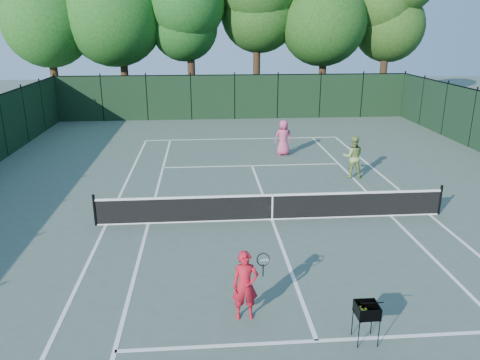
{
  "coord_description": "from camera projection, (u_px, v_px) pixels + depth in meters",
  "views": [
    {
      "loc": [
        -2.24,
        -14.38,
        6.19
      ],
      "look_at": [
        -1.0,
        1.0,
        1.1
      ],
      "focal_mm": 35.0,
      "sensor_mm": 36.0,
      "label": 1
    }
  ],
  "objects": [
    {
      "name": "player_green",
      "position": [
        353.0,
        157.0,
        19.86
      ],
      "size": [
        0.95,
        0.78,
        1.82
      ],
      "rotation": [
        0.0,
        0.0,
        3.03
      ],
      "color": "#84A251",
      "rests_on": "ground"
    },
    {
      "name": "center_service_line",
      "position": [
        272.0,
        219.0,
        15.72
      ],
      "size": [
        0.1,
        12.8,
        0.01
      ],
      "primitive_type": "cube",
      "color": "white",
      "rests_on": "ground"
    },
    {
      "name": "service_line_near",
      "position": [
        317.0,
        341.0,
        9.66
      ],
      "size": [
        8.23,
        0.1,
        0.01
      ],
      "primitive_type": "cube",
      "color": "white",
      "rests_on": "ground"
    },
    {
      "name": "tennis_net",
      "position": [
        272.0,
        206.0,
        15.57
      ],
      "size": [
        11.69,
        0.09,
        1.06
      ],
      "color": "black",
      "rests_on": "ground"
    },
    {
      "name": "ground",
      "position": [
        272.0,
        220.0,
        15.72
      ],
      "size": [
        90.0,
        90.0,
        0.0
      ],
      "primitive_type": "plane",
      "color": "#48584C",
      "rests_on": "ground"
    },
    {
      "name": "sideline_doubles_right",
      "position": [
        429.0,
        214.0,
        16.14
      ],
      "size": [
        0.1,
        23.77,
        0.01
      ],
      "primitive_type": "cube",
      "color": "white",
      "rests_on": "ground"
    },
    {
      "name": "player_pink",
      "position": [
        283.0,
        138.0,
        23.34
      ],
      "size": [
        0.89,
        0.6,
        1.78
      ],
      "rotation": [
        0.0,
        0.0,
        3.18
      ],
      "color": "#C6466D",
      "rests_on": "ground"
    },
    {
      "name": "ball_hopper",
      "position": [
        367.0,
        310.0,
        9.44
      ],
      "size": [
        0.47,
        0.47,
        0.87
      ],
      "rotation": [
        0.0,
        0.0,
        0.03
      ],
      "color": "black",
      "rests_on": "ground"
    },
    {
      "name": "tree_2",
      "position": [
        189.0,
        4.0,
        33.7
      ],
      "size": [
        6.0,
        6.0,
        12.4
      ],
      "color": "black",
      "rests_on": "ground"
    },
    {
      "name": "fence_far",
      "position": [
        235.0,
        97.0,
        32.29
      ],
      "size": [
        24.0,
        0.05,
        3.0
      ],
      "primitive_type": "cube",
      "color": "black",
      "rests_on": "ground"
    },
    {
      "name": "sideline_singles_left",
      "position": [
        148.0,
        223.0,
        15.4
      ],
      "size": [
        0.1,
        23.77,
        0.01
      ],
      "primitive_type": "cube",
      "color": "white",
      "rests_on": "ground"
    },
    {
      "name": "service_line_far",
      "position": [
        252.0,
        166.0,
        21.78
      ],
      "size": [
        8.23,
        0.1,
        0.01
      ],
      "primitive_type": "cube",
      "color": "white",
      "rests_on": "ground"
    },
    {
      "name": "baseline_far",
      "position": [
        242.0,
        139.0,
        26.97
      ],
      "size": [
        10.97,
        0.1,
        0.01
      ],
      "primitive_type": "cube",
      "color": "white",
      "rests_on": "ground"
    },
    {
      "name": "loose_ball_midcourt",
      "position": [
        375.0,
        316.0,
        10.43
      ],
      "size": [
        0.07,
        0.07,
        0.07
      ],
      "primitive_type": "sphere",
      "color": "#D0EE30",
      "rests_on": "ground"
    },
    {
      "name": "sideline_doubles_left",
      "position": [
        106.0,
        225.0,
        15.3
      ],
      "size": [
        0.1,
        23.77,
        0.01
      ],
      "primitive_type": "cube",
      "color": "white",
      "rests_on": "ground"
    },
    {
      "name": "sideline_singles_right",
      "position": [
        391.0,
        216.0,
        16.03
      ],
      "size": [
        0.1,
        23.77,
        0.01
      ],
      "primitive_type": "cube",
      "color": "white",
      "rests_on": "ground"
    },
    {
      "name": "tree_5",
      "position": [
        390.0,
        5.0,
        35.14
      ],
      "size": [
        5.8,
        5.8,
        12.23
      ],
      "color": "black",
      "rests_on": "ground"
    },
    {
      "name": "coach",
      "position": [
        245.0,
        285.0,
        10.21
      ],
      "size": [
        0.89,
        0.61,
        1.6
      ],
      "rotation": [
        0.0,
        0.0,
        0.03
      ],
      "color": "red",
      "rests_on": "ground"
    }
  ]
}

